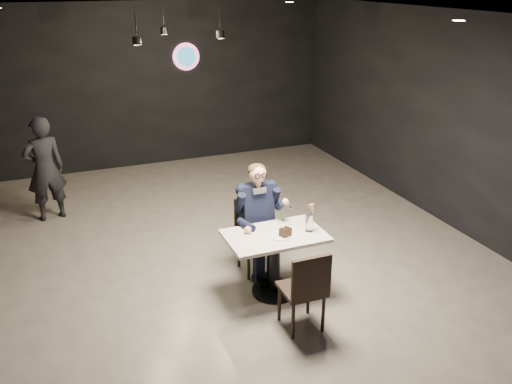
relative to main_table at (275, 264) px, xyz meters
name	(u,v)px	position (x,y,z in m)	size (l,w,h in m)	color
floor	(226,274)	(-0.39, 0.60, -0.38)	(9.00, 9.00, 0.00)	gray
wall_sign	(186,57)	(0.41, 5.07, 1.62)	(0.50, 0.06, 0.50)	pink
pendant_lights	(173,18)	(-0.39, 2.60, 2.51)	(1.40, 1.20, 0.36)	black
main_table	(275,264)	(0.00, 0.00, 0.00)	(1.10, 0.70, 0.75)	white
chair_far	(257,237)	(0.00, 0.55, 0.09)	(0.42, 0.46, 0.92)	black
chair_near	(302,288)	(0.00, -0.68, 0.09)	(0.42, 0.46, 0.92)	black
seated_man	(257,217)	(0.00, 0.55, 0.34)	(0.60, 0.80, 1.44)	black
dessert_plate	(280,236)	(0.03, -0.08, 0.38)	(0.23, 0.23, 0.01)	white
cake_slice	(285,232)	(0.08, -0.09, 0.43)	(0.11, 0.09, 0.08)	black
mint_leaf	(283,229)	(0.06, -0.08, 0.47)	(0.07, 0.04, 0.01)	#31842B
sundae_glass	(309,223)	(0.39, -0.06, 0.48)	(0.09, 0.09, 0.20)	silver
wafer_cone	(312,210)	(0.43, -0.06, 0.62)	(0.07, 0.07, 0.13)	tan
passerby	(45,169)	(-2.29, 3.14, 0.41)	(0.57, 0.38, 1.57)	black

